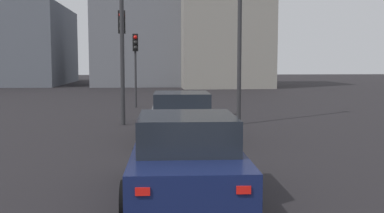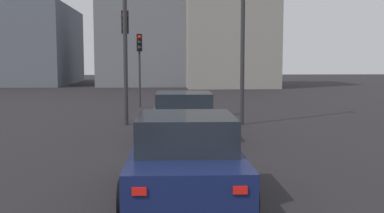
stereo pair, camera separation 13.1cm
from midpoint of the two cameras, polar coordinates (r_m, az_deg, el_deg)
car_grey_lead at (r=14.09m, az=-1.60°, el=-1.32°), size 4.17×2.21×1.49m
car_navy_second at (r=8.28m, az=-1.16°, el=-6.24°), size 4.36×2.21×1.50m
traffic_light_near_left at (r=24.22m, az=-7.22°, el=6.43°), size 0.32×0.30×3.86m
traffic_light_near_right at (r=18.53m, az=-8.92°, el=7.87°), size 0.32×0.28×4.43m
street_lamp_kerbside at (r=17.69m, az=-8.97°, el=10.81°), size 0.56×0.36×6.81m
building_facade_left at (r=44.63m, az=3.86°, el=11.80°), size 8.81×8.24×14.45m
building_facade_center at (r=47.20m, az=-6.56°, el=10.65°), size 8.20×9.27×13.16m
building_facade_right at (r=53.29m, az=-21.75°, el=7.09°), size 15.40×11.79×8.29m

